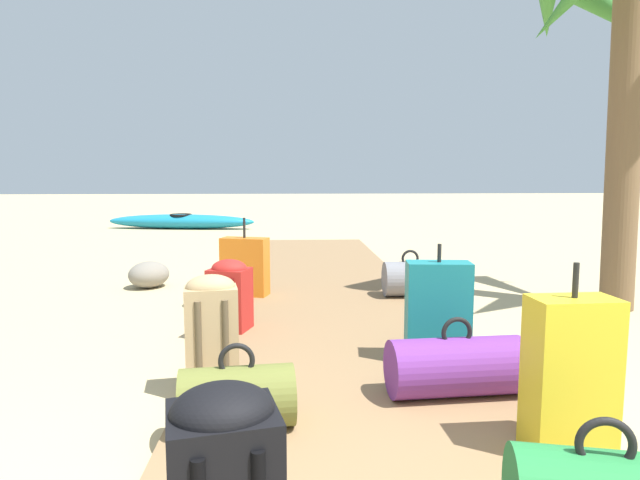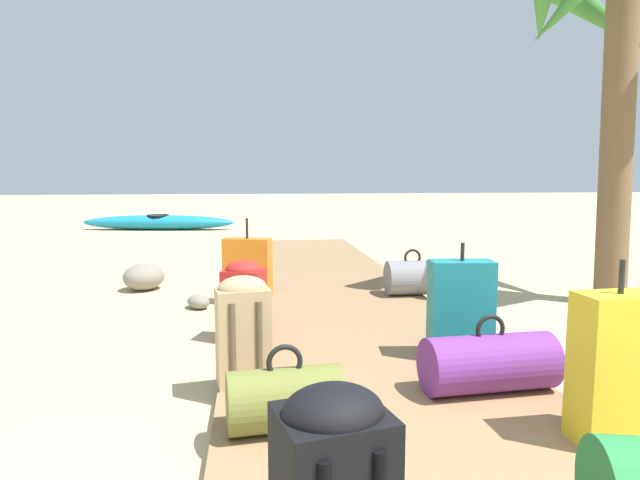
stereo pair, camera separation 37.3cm
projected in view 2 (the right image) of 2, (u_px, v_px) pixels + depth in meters
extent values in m
plane|color=tan|center=(343.00, 328.00, 4.33)|extent=(60.00, 60.00, 0.00)
cube|color=olive|center=(328.00, 299.00, 5.19)|extent=(1.79, 8.75, 0.08)
cylinder|color=slate|center=(412.00, 278.00, 5.16)|extent=(0.48, 0.33, 0.33)
torus|color=black|center=(412.00, 257.00, 5.14)|extent=(0.16, 0.02, 0.16)
cube|color=#197A7F|center=(461.00, 310.00, 3.36)|extent=(0.40, 0.22, 0.61)
cylinder|color=black|center=(463.00, 252.00, 3.32)|extent=(0.02, 0.02, 0.11)
cube|color=red|center=(244.00, 300.00, 3.96)|extent=(0.34, 0.31, 0.45)
ellipsoid|color=red|center=(243.00, 270.00, 3.93)|extent=(0.32, 0.29, 0.14)
cylinder|color=#5B110F|center=(229.00, 304.00, 3.85)|extent=(0.05, 0.05, 0.36)
cylinder|color=#5B110F|center=(248.00, 305.00, 3.83)|extent=(0.05, 0.05, 0.36)
cylinder|color=#6B2D84|center=(489.00, 363.00, 2.86)|extent=(0.71, 0.35, 0.30)
torus|color=black|center=(490.00, 330.00, 2.84)|extent=(0.17, 0.04, 0.16)
cube|color=gold|center=(616.00, 369.00, 2.29)|extent=(0.35, 0.21, 0.65)
cylinder|color=black|center=(622.00, 277.00, 2.25)|extent=(0.02, 0.02, 0.14)
cylinder|color=olive|center=(285.00, 399.00, 2.43)|extent=(0.54, 0.33, 0.28)
torus|color=black|center=(285.00, 362.00, 2.41)|extent=(0.17, 0.04, 0.16)
cube|color=tan|center=(243.00, 336.00, 2.95)|extent=(0.31, 0.24, 0.53)
ellipsoid|color=tan|center=(242.00, 289.00, 2.92)|extent=(0.29, 0.23, 0.14)
cylinder|color=brown|center=(232.00, 343.00, 2.84)|extent=(0.04, 0.04, 0.42)
cylinder|color=brown|center=(259.00, 340.00, 2.88)|extent=(0.04, 0.04, 0.42)
ellipsoid|color=black|center=(333.00, 413.00, 1.39)|extent=(0.31, 0.29, 0.14)
cube|color=orange|center=(248.00, 267.00, 5.09)|extent=(0.47, 0.31, 0.54)
cylinder|color=black|center=(247.00, 228.00, 5.05)|extent=(0.02, 0.02, 0.19)
cylinder|color=brown|center=(617.00, 143.00, 5.01)|extent=(0.29, 0.37, 3.01)
cone|color=#387A33|center=(598.00, 15.00, 5.51)|extent=(1.33, 0.66, 1.07)
ellipsoid|color=teal|center=(158.00, 222.00, 12.00)|extent=(3.38, 1.03, 0.33)
torus|color=black|center=(158.00, 216.00, 11.98)|extent=(0.55, 0.55, 0.05)
ellipsoid|color=gray|center=(198.00, 301.00, 4.96)|extent=(0.29, 0.32, 0.13)
ellipsoid|color=gray|center=(144.00, 277.00, 5.75)|extent=(0.58, 0.59, 0.28)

